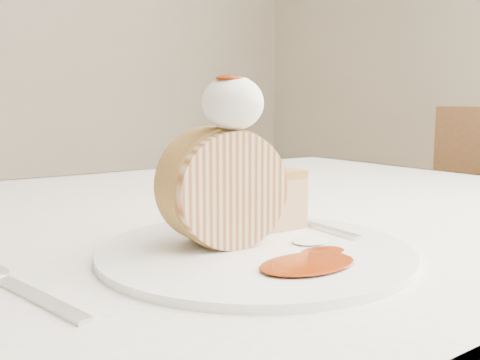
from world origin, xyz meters
TOP-DOWN VIEW (x-y plane):
  - table at (0.00, 0.20)m, footprint 1.40×0.90m
  - plate at (-0.00, -0.02)m, footprint 0.30×0.30m
  - roulade_slice at (-0.02, 0.01)m, footprint 0.11×0.07m
  - cake_chunk at (0.06, 0.04)m, footprint 0.07×0.06m
  - whipped_cream at (-0.02, -0.00)m, footprint 0.06×0.06m
  - caramel_drizzle at (-0.03, -0.01)m, footprint 0.03×0.02m
  - caramel_pool at (-0.01, -0.09)m, footprint 0.09×0.06m
  - fork at (0.09, 0.01)m, footprint 0.03×0.17m
  - spoon at (-0.20, -0.02)m, footprint 0.05×0.15m

SIDE VIEW (x-z plane):
  - table at x=0.00m, z-range 0.29..1.04m
  - spoon at x=-0.20m, z-range 0.75..0.75m
  - plate at x=0.00m, z-range 0.75..0.76m
  - fork at x=0.09m, z-range 0.76..0.76m
  - caramel_pool at x=-0.01m, z-range 0.76..0.76m
  - cake_chunk at x=0.06m, z-range 0.76..0.81m
  - roulade_slice at x=-0.02m, z-range 0.76..0.86m
  - whipped_cream at x=-0.02m, z-range 0.86..0.91m
  - caramel_drizzle at x=-0.03m, z-range 0.91..0.92m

